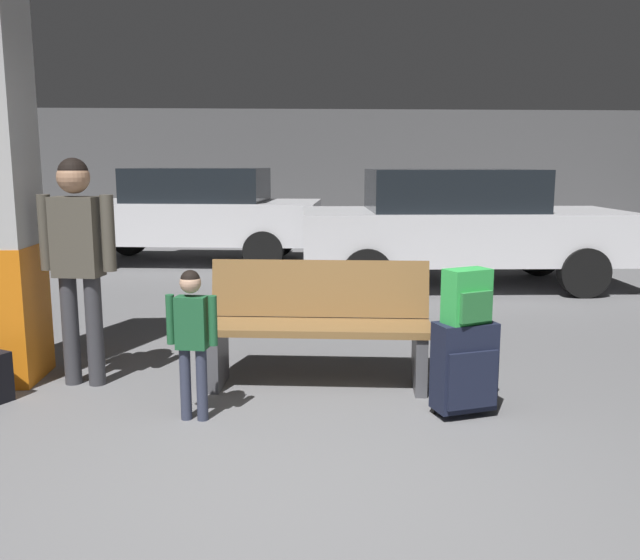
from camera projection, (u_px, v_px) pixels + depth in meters
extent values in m
cube|color=slate|center=(292.00, 321.00, 7.13)|extent=(18.00, 18.00, 0.10)
cube|color=#565658|center=(286.00, 171.00, 15.60)|extent=(18.00, 0.12, 2.80)
cube|color=brown|center=(318.00, 327.00, 4.78)|extent=(1.64, 0.62, 0.05)
cube|color=brown|center=(320.00, 288.00, 4.99)|extent=(1.60, 0.29, 0.42)
cube|color=#4C4C51|center=(218.00, 358.00, 4.86)|extent=(0.12, 0.41, 0.41)
cube|color=#4C4C51|center=(419.00, 361.00, 4.78)|extent=(0.12, 0.41, 0.41)
cube|color=#191E33|center=(464.00, 366.00, 4.27)|extent=(0.42, 0.29, 0.56)
cube|color=#191E33|center=(473.00, 380.00, 4.18)|extent=(0.33, 0.11, 0.36)
cube|color=#A5A5AA|center=(459.00, 322.00, 4.30)|extent=(0.14, 0.06, 0.02)
cylinder|color=black|center=(434.00, 410.00, 4.35)|extent=(0.03, 0.05, 0.04)
cylinder|color=black|center=(477.00, 404.00, 4.45)|extent=(0.03, 0.05, 0.04)
cube|color=green|center=(467.00, 296.00, 4.19)|extent=(0.32, 0.26, 0.34)
cube|color=#2B773A|center=(476.00, 307.00, 4.12)|extent=(0.22, 0.12, 0.19)
cylinder|color=black|center=(468.00, 271.00, 4.17)|extent=(0.06, 0.05, 0.02)
cylinder|color=#33384C|center=(202.00, 385.00, 4.20)|extent=(0.07, 0.07, 0.46)
cylinder|color=#33384C|center=(186.00, 384.00, 4.21)|extent=(0.07, 0.07, 0.46)
cube|color=#1E5933|center=(192.00, 323.00, 4.14)|extent=(0.21, 0.15, 0.33)
cylinder|color=#1E5933|center=(213.00, 321.00, 4.12)|extent=(0.05, 0.05, 0.31)
cylinder|color=#1E5933|center=(171.00, 319.00, 4.16)|extent=(0.05, 0.05, 0.31)
sphere|color=tan|center=(190.00, 283.00, 4.10)|extent=(0.13, 0.13, 0.13)
sphere|color=black|center=(190.00, 280.00, 4.10)|extent=(0.12, 0.12, 0.12)
cylinder|color=red|center=(186.00, 316.00, 4.24)|extent=(0.06, 0.06, 0.10)
cylinder|color=red|center=(186.00, 305.00, 4.23)|extent=(0.01, 0.01, 0.06)
cylinder|color=#38383D|center=(95.00, 331.00, 4.85)|extent=(0.12, 0.12, 0.79)
cylinder|color=#38383D|center=(71.00, 330.00, 4.88)|extent=(0.12, 0.12, 0.79)
cube|color=#4C473D|center=(77.00, 237.00, 4.75)|extent=(0.35, 0.25, 0.56)
cylinder|color=#4C473D|center=(108.00, 233.00, 4.72)|extent=(0.09, 0.09, 0.53)
cylinder|color=#4C473D|center=(45.00, 232.00, 4.77)|extent=(0.09, 0.09, 0.53)
sphere|color=#A87A5B|center=(73.00, 177.00, 4.68)|extent=(0.23, 0.23, 0.23)
sphere|color=black|center=(73.00, 173.00, 4.67)|extent=(0.21, 0.21, 0.21)
cube|color=silver|center=(461.00, 235.00, 8.77)|extent=(4.15, 1.83, 0.64)
cube|color=black|center=(451.00, 190.00, 8.67)|extent=(2.15, 1.61, 0.52)
cylinder|color=black|center=(538.00, 255.00, 9.65)|extent=(0.61, 0.22, 0.60)
cylinder|color=black|center=(584.00, 272.00, 8.07)|extent=(0.61, 0.22, 0.60)
cylinder|color=black|center=(356.00, 255.00, 9.59)|extent=(0.61, 0.22, 0.60)
cylinder|color=black|center=(367.00, 273.00, 8.01)|extent=(0.61, 0.22, 0.60)
cube|color=silver|center=(190.00, 221.00, 10.85)|extent=(4.28, 2.19, 0.64)
cube|color=black|center=(198.00, 185.00, 10.74)|extent=(2.27, 1.79, 0.52)
cylinder|color=black|center=(93.00, 250.00, 10.21)|extent=(0.62, 0.27, 0.60)
cylinder|color=black|center=(129.00, 238.00, 11.79)|extent=(0.62, 0.27, 0.60)
cylinder|color=black|center=(263.00, 251.00, 10.04)|extent=(0.62, 0.27, 0.60)
cylinder|color=black|center=(277.00, 239.00, 11.61)|extent=(0.62, 0.27, 0.60)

